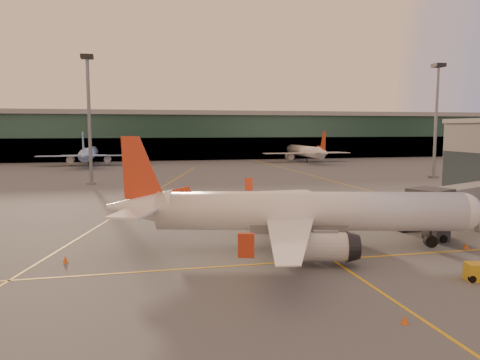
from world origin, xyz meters
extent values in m
plane|color=#4C4F54|center=(0.00, 0.00, 0.00)|extent=(600.00, 600.00, 0.00)
cube|color=gold|center=(0.00, 5.00, 0.01)|extent=(80.00, 0.25, 0.01)
cube|color=gold|center=(-10.00, 45.00, 0.01)|extent=(31.30, 115.98, 0.01)
cube|color=gold|center=(30.00, 70.00, 0.01)|extent=(0.25, 160.00, 0.01)
cube|color=gold|center=(5.00, -8.00, 0.01)|extent=(0.25, 30.00, 0.01)
cube|color=#19382D|center=(0.00, 142.00, 8.00)|extent=(400.00, 18.00, 16.00)
cube|color=gray|center=(0.00, 142.00, 16.80)|extent=(400.00, 20.00, 1.60)
cube|color=black|center=(0.00, 133.50, 4.00)|extent=(400.00, 1.00, 8.00)
cylinder|color=slate|center=(-20.00, 66.00, 12.50)|extent=(0.70, 0.70, 25.00)
cube|color=black|center=(-20.00, 66.00, 25.20)|extent=(2.40, 2.40, 0.80)
cube|color=slate|center=(-20.00, 66.00, 0.25)|extent=(1.60, 1.60, 0.50)
cylinder|color=slate|center=(55.00, 62.00, 12.50)|extent=(0.70, 0.70, 25.00)
cube|color=black|center=(55.00, 62.00, 25.20)|extent=(2.40, 2.40, 0.80)
cube|color=slate|center=(55.00, 62.00, 0.25)|extent=(1.60, 1.60, 0.50)
cylinder|color=white|center=(4.30, 8.77, 3.62)|extent=(28.21, 10.36, 3.62)
sphere|color=white|center=(17.97, 5.34, 3.62)|extent=(3.54, 3.54, 3.54)
cube|color=black|center=(18.96, 5.09, 4.07)|extent=(2.15, 2.68, 0.63)
cone|color=white|center=(-11.03, 12.61, 3.89)|extent=(6.83, 4.84, 3.44)
cube|color=white|center=(-11.45, 9.53, 3.98)|extent=(4.90, 6.51, 0.18)
cylinder|color=silver|center=(3.63, 3.27, 1.63)|extent=(4.24, 3.20, 2.35)
cylinder|color=black|center=(1.73, 6.99, 0.81)|extent=(1.89, 1.62, 1.63)
cylinder|color=black|center=(1.73, 6.99, 1.31)|extent=(0.33, 0.33, 0.99)
cube|color=white|center=(-9.94, 15.53, 3.98)|extent=(3.52, 6.12, 0.18)
cylinder|color=silver|center=(6.31, 13.93, 1.63)|extent=(4.24, 3.20, 2.35)
cylinder|color=black|center=(2.87, 11.55, 0.81)|extent=(1.89, 1.62, 1.63)
cylinder|color=black|center=(2.87, 11.55, 1.31)|extent=(0.33, 0.33, 0.99)
cube|color=slate|center=(3.30, 9.02, 2.44)|extent=(9.37, 4.98, 1.45)
cylinder|color=black|center=(15.30, 6.01, 0.81)|extent=(1.28, 0.98, 1.14)
cube|color=slate|center=(25.07, 11.83, 3.92)|extent=(18.96, 10.69, 2.70)
cube|color=#2D3035|center=(16.64, 8.26, 3.92)|extent=(4.52, 4.52, 3.00)
cube|color=#2D3035|center=(18.14, 9.16, 1.20)|extent=(1.60, 2.40, 2.40)
cylinder|color=black|center=(18.14, 8.06, 0.40)|extent=(0.80, 0.40, 0.80)
cylinder|color=black|center=(18.14, 10.26, 0.40)|extent=(0.80, 0.40, 0.80)
cylinder|color=slate|center=(25.07, 11.83, 1.31)|extent=(0.50, 0.50, 2.62)
cube|color=red|center=(4.86, 16.36, 0.73)|extent=(3.18, 2.42, 1.47)
cube|color=silver|center=(4.56, 16.35, 3.03)|extent=(5.72, 2.57, 2.74)
cylinder|color=black|center=(3.13, 15.15, 0.44)|extent=(0.89, 0.36, 0.88)
cylinder|color=black|center=(6.64, 15.23, 0.44)|extent=(0.89, 0.36, 0.88)
cylinder|color=black|center=(12.55, -2.96, 0.27)|extent=(0.59, 0.41, 0.54)
cube|color=black|center=(18.22, 13.75, 0.52)|extent=(3.21, 1.72, 1.03)
cube|color=gold|center=(18.22, 13.75, 1.22)|extent=(1.33, 1.52, 0.85)
cylinder|color=black|center=(17.10, 12.98, 0.33)|extent=(0.66, 0.29, 0.66)
cylinder|color=black|center=(19.35, 13.01, 0.33)|extent=(0.66, 0.29, 0.66)
cone|color=#EE5A0C|center=(-17.28, 8.95, 0.30)|extent=(0.47, 0.47, 0.60)
cube|color=#EE5A0C|center=(-17.28, 8.95, 0.02)|extent=(0.41, 0.41, 0.03)
cone|color=#EE5A0C|center=(3.65, -8.42, 0.26)|extent=(0.41, 0.41, 0.53)
cube|color=#EE5A0C|center=(3.65, -8.42, 0.01)|extent=(0.36, 0.36, 0.03)
cone|color=#EE5A0C|center=(3.25, 25.24, 0.26)|extent=(0.41, 0.41, 0.53)
cube|color=#EE5A0C|center=(3.25, 25.24, 0.01)|extent=(0.36, 0.36, 0.03)
cone|color=#EE5A0C|center=(18.91, 5.68, 0.29)|extent=(0.45, 0.45, 0.57)
cube|color=#EE5A0C|center=(18.91, 5.68, 0.02)|extent=(0.39, 0.39, 0.03)
camera|label=1|loc=(-11.38, -31.63, 11.26)|focal=35.00mm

